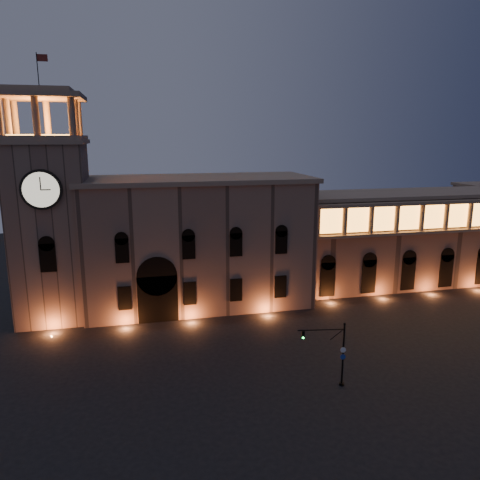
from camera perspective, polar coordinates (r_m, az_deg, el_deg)
The scene contains 5 objects.
ground at distance 47.46m, azimuth 1.42°, elevation -16.35°, with size 160.00×160.00×0.00m, color black.
government_building at distance 64.28m, azimuth -5.20°, elevation -0.21°, with size 30.80×12.80×17.60m.
clock_tower at distance 62.88m, azimuth -22.02°, elevation 2.09°, with size 9.80×9.80×32.40m.
colonnade_wing at distance 78.46m, azimuth 20.08°, elevation 0.33°, with size 40.60×11.50×14.50m.
traffic_light at distance 45.37m, azimuth 11.50°, elevation -13.36°, with size 4.54×1.00×6.29m.
Camera 1 is at (-10.42, -40.20, 22.96)m, focal length 35.00 mm.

